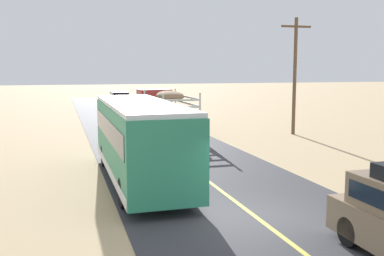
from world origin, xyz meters
name	(u,v)px	position (x,y,z in m)	size (l,w,h in m)	color
ground_plane	(255,217)	(0.00, 0.00, 0.00)	(240.00, 240.00, 0.00)	tan
road_surface	(255,216)	(0.00, 0.00, 0.01)	(8.00, 120.00, 0.02)	#38383D
road_centre_line	(255,216)	(0.00, 0.00, 0.02)	(0.16, 117.60, 0.00)	#D8CC4C
livestock_truck	(160,105)	(1.64, 20.92, 1.79)	(2.53, 9.70, 3.02)	#B2332D
bus	(140,139)	(-2.64, 5.27, 1.75)	(2.54, 10.00, 3.21)	#2D8C66
car_far	(119,99)	(0.93, 39.61, 1.09)	(1.90, 4.62, 1.93)	black
power_pole_mid	(295,73)	(9.93, 15.35, 4.29)	(2.20, 0.24, 7.99)	brown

